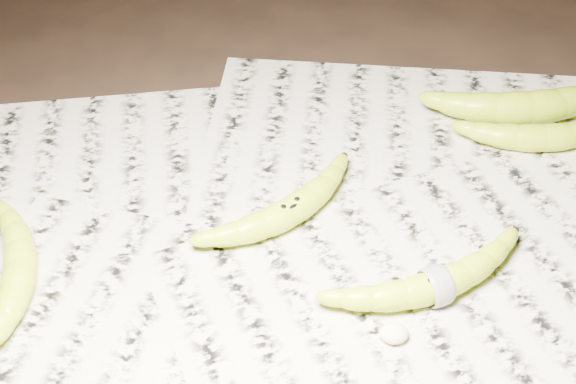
{
  "coord_description": "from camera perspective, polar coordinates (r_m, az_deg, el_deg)",
  "views": [
    {
      "loc": [
        -0.07,
        -0.54,
        0.6
      ],
      "look_at": [
        0.0,
        0.04,
        0.05
      ],
      "focal_mm": 50.0,
      "sensor_mm": 36.0,
      "label": 1
    }
  ],
  "objects": [
    {
      "name": "ground",
      "position": [
        0.81,
        0.1,
        -4.58
      ],
      "size": [
        3.0,
        3.0,
        0.0
      ],
      "primitive_type": "plane",
      "color": "black",
      "rests_on": "ground"
    },
    {
      "name": "newspaper_patch",
      "position": [
        0.79,
        1.16,
        -5.98
      ],
      "size": [
        0.9,
        0.7,
        0.01
      ],
      "primitive_type": "cube",
      "color": "beige",
      "rests_on": "ground"
    },
    {
      "name": "flesh_chunk_c",
      "position": [
        0.74,
        7.59,
        -9.76
      ],
      "size": [
        0.03,
        0.02,
        0.02
      ],
      "primitive_type": "ellipsoid",
      "color": "beige",
      "rests_on": "newspaper_patch"
    },
    {
      "name": "banana_upper_b",
      "position": [
        1.0,
        16.73,
        5.91
      ],
      "size": [
        0.21,
        0.07,
        0.04
      ],
      "primitive_type": null,
      "rotation": [
        0.0,
        0.0,
        -0.01
      ],
      "color": "#B9DB1B",
      "rests_on": "newspaper_patch"
    },
    {
      "name": "banana_center",
      "position": [
        0.83,
        0.06,
        -1.26
      ],
      "size": [
        0.18,
        0.14,
        0.03
      ],
      "primitive_type": null,
      "rotation": [
        0.0,
        0.0,
        0.56
      ],
      "color": "#B9DB1B",
      "rests_on": "newspaper_patch"
    },
    {
      "name": "banana_upper_a",
      "position": [
        0.96,
        17.76,
        3.86
      ],
      "size": [
        0.17,
        0.06,
        0.03
      ],
      "primitive_type": null,
      "rotation": [
        0.0,
        0.0,
        -0.07
      ],
      "color": "#B9DB1B",
      "rests_on": "newspaper_patch"
    },
    {
      "name": "banana_taped",
      "position": [
        0.77,
        10.49,
        -6.41
      ],
      "size": [
        0.2,
        0.1,
        0.03
      ],
      "primitive_type": null,
      "rotation": [
        0.0,
        0.0,
        0.28
      ],
      "color": "#B9DB1B",
      "rests_on": "newspaper_patch"
    },
    {
      "name": "measuring_tape",
      "position": [
        0.77,
        10.49,
        -6.41
      ],
      "size": [
        0.02,
        0.04,
        0.04
      ],
      "primitive_type": "torus",
      "rotation": [
        0.0,
        1.57,
        0.28
      ],
      "color": "white",
      "rests_on": "newspaper_patch"
    },
    {
      "name": "banana_left_b",
      "position": [
        0.81,
        -18.6,
        -5.12
      ],
      "size": [
        0.06,
        0.17,
        0.03
      ],
      "primitive_type": null,
      "rotation": [
        0.0,
        0.0,
        1.62
      ],
      "color": "#B9DB1B",
      "rests_on": "newspaper_patch"
    }
  ]
}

